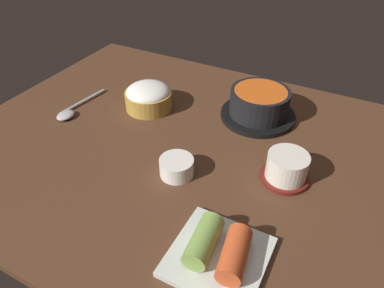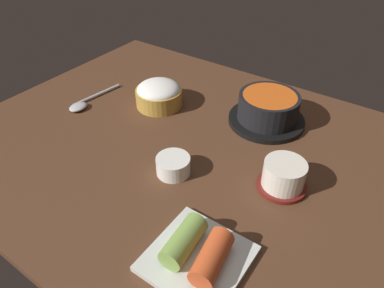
% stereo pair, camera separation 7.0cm
% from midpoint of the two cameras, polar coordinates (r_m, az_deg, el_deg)
% --- Properties ---
extents(dining_table, '(1.00, 0.76, 0.02)m').
position_cam_midpoint_polar(dining_table, '(0.75, -3.33, -1.23)').
color(dining_table, '#4C2D1C').
rests_on(dining_table, ground).
extents(stone_pot, '(0.18, 0.18, 0.07)m').
position_cam_midpoint_polar(stone_pot, '(0.83, 8.50, 6.30)').
color(stone_pot, black).
rests_on(stone_pot, dining_table).
extents(rice_bowl, '(0.12, 0.12, 0.06)m').
position_cam_midpoint_polar(rice_bowl, '(0.87, -9.45, 7.60)').
color(rice_bowl, '#B78C38').
rests_on(rice_bowl, dining_table).
extents(tea_cup_with_saucer, '(0.09, 0.09, 0.06)m').
position_cam_midpoint_polar(tea_cup_with_saucer, '(0.67, 12.38, -3.75)').
color(tea_cup_with_saucer, maroon).
rests_on(tea_cup_with_saucer, dining_table).
extents(banchan_cup_center, '(0.07, 0.07, 0.04)m').
position_cam_midpoint_polar(banchan_cup_center, '(0.67, -5.53, -3.78)').
color(banchan_cup_center, white).
rests_on(banchan_cup_center, dining_table).
extents(kimchi_plate, '(0.14, 0.14, 0.05)m').
position_cam_midpoint_polar(kimchi_plate, '(0.54, 0.48, -17.33)').
color(kimchi_plate, silver).
rests_on(kimchi_plate, dining_table).
extents(spoon, '(0.04, 0.16, 0.01)m').
position_cam_midpoint_polar(spoon, '(0.91, -21.26, 4.97)').
color(spoon, '#B7B7BC').
rests_on(spoon, dining_table).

